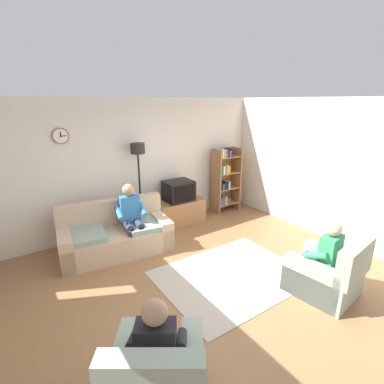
{
  "coord_description": "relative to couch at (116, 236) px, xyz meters",
  "views": [
    {
      "loc": [
        -2.41,
        -2.87,
        2.64
      ],
      "look_at": [
        0.34,
        1.2,
        1.08
      ],
      "focal_mm": 27.02,
      "sensor_mm": 36.0,
      "label": 1
    }
  ],
  "objects": [
    {
      "name": "ground_plane",
      "position": [
        0.91,
        -1.81,
        -0.31
      ],
      "size": [
        12.0,
        12.0,
        0.0
      ],
      "primitive_type": "plane",
      "color": "#8C603D"
    },
    {
      "name": "back_wall_assembly",
      "position": [
        0.91,
        0.85,
        1.04
      ],
      "size": [
        6.2,
        0.17,
        2.7
      ],
      "color": "silver",
      "rests_on": "ground_plane"
    },
    {
      "name": "right_wall",
      "position": [
        3.77,
        -1.81,
        1.04
      ],
      "size": [
        0.12,
        5.8,
        2.7
      ],
      "primitive_type": "cube",
      "color": "silver",
      "rests_on": "ground_plane"
    },
    {
      "name": "couch",
      "position": [
        0.0,
        0.0,
        0.0
      ],
      "size": [
        2.0,
        1.13,
        0.9
      ],
      "color": "tan",
      "rests_on": "ground_plane"
    },
    {
      "name": "tv_stand",
      "position": [
        1.59,
        0.44,
        -0.04
      ],
      "size": [
        1.1,
        0.56,
        0.55
      ],
      "color": "olive",
      "rests_on": "ground_plane"
    },
    {
      "name": "tv",
      "position": [
        1.59,
        0.42,
        0.46
      ],
      "size": [
        0.6,
        0.49,
        0.44
      ],
      "color": "black",
      "rests_on": "tv_stand"
    },
    {
      "name": "bookshelf",
      "position": [
        2.95,
        0.51,
        0.51
      ],
      "size": [
        0.68,
        0.36,
        1.58
      ],
      "color": "olive",
      "rests_on": "ground_plane"
    },
    {
      "name": "floor_lamp",
      "position": [
        0.75,
        0.54,
        1.14
      ],
      "size": [
        0.28,
        0.28,
        1.85
      ],
      "color": "black",
      "rests_on": "ground_plane"
    },
    {
      "name": "armchair_near_window",
      "position": [
        -0.67,
        -2.92,
        -0.02
      ],
      "size": [
        1.16,
        1.18,
        0.9
      ],
      "color": "gray",
      "rests_on": "ground_plane"
    },
    {
      "name": "armchair_near_bookshelf",
      "position": [
        2.04,
        -2.81,
        -0.02
      ],
      "size": [
        0.91,
        0.98,
        0.9
      ],
      "color": "gray",
      "rests_on": "ground_plane"
    },
    {
      "name": "area_rug",
      "position": [
        1.21,
        -1.77,
        -0.31
      ],
      "size": [
        2.2,
        1.7,
        0.01
      ],
      "primitive_type": "cube",
      "color": "#AD9E8E",
      "rests_on": "ground_plane"
    },
    {
      "name": "person_on_couch",
      "position": [
        0.28,
        -0.11,
        0.39
      ],
      "size": [
        0.55,
        0.57,
        1.24
      ],
      "color": "#3372B2",
      "rests_on": "ground_plane"
    },
    {
      "name": "person_in_left_armchair",
      "position": [
        -0.62,
        -2.85,
        0.29
      ],
      "size": [
        0.61,
        0.64,
        1.12
      ],
      "color": "black",
      "rests_on": "ground_plane"
    },
    {
      "name": "person_in_right_armchair",
      "position": [
        2.03,
        -2.73,
        0.29
      ],
      "size": [
        0.55,
        0.57,
        1.12
      ],
      "color": "#338C59",
      "rests_on": "ground_plane"
    }
  ]
}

